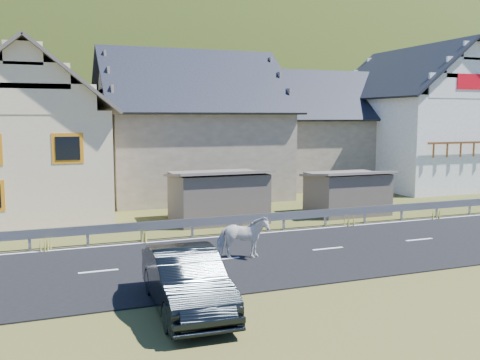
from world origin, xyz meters
name	(u,v)px	position (x,y,z in m)	size (l,w,h in m)	color
ground	(328,250)	(0.00, 0.00, 0.00)	(160.00, 160.00, 0.00)	#364314
road	(328,249)	(0.00, 0.00, 0.02)	(60.00, 7.00, 0.04)	black
lane_markings	(328,249)	(0.00, 0.00, 0.04)	(60.00, 6.60, 0.01)	silver
guardrail	(284,216)	(0.00, 3.68, 0.56)	(28.10, 0.09, 0.75)	#93969B
shed_left	(218,197)	(-2.00, 6.50, 1.10)	(4.30, 3.30, 2.40)	#695D50
shed_right	(347,193)	(4.50, 6.00, 1.00)	(3.80, 2.90, 2.20)	#695D50
house_cream	(28,124)	(-10.00, 12.00, 4.36)	(7.80, 9.80, 8.30)	beige
house_stone_a	(189,118)	(-1.00, 15.00, 4.63)	(10.80, 9.80, 8.90)	gray
house_stone_b	(319,124)	(9.00, 17.00, 4.24)	(9.80, 8.80, 8.10)	gray
house_white	(418,112)	(15.00, 14.00, 5.06)	(8.80, 10.80, 9.70)	white
mountain	(84,186)	(5.00, 180.00, -20.00)	(440.00, 280.00, 260.00)	#263211
horse	(243,237)	(-3.32, -0.15, 0.76)	(1.70, 0.77, 1.43)	silver
car	(186,280)	(-6.28, -4.00, 0.75)	(1.58, 4.53, 1.49)	black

